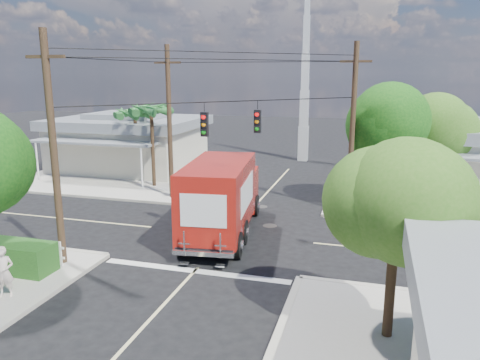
% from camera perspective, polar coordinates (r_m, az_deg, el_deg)
% --- Properties ---
extents(ground, '(120.00, 120.00, 0.00)m').
position_cam_1_polar(ground, '(22.15, -1.44, -6.68)').
color(ground, black).
rests_on(ground, ground).
extents(sidewalk_ne, '(14.12, 14.12, 0.14)m').
position_cam_1_polar(sidewalk_ne, '(31.97, 23.82, -1.50)').
color(sidewalk_ne, '#A9A499').
rests_on(sidewalk_ne, ground).
extents(sidewalk_nw, '(14.12, 14.12, 0.14)m').
position_cam_1_polar(sidewalk_nw, '(36.00, -12.85, 0.81)').
color(sidewalk_nw, '#A9A499').
rests_on(sidewalk_nw, ground).
extents(road_markings, '(32.00, 32.00, 0.01)m').
position_cam_1_polar(road_markings, '(20.83, -2.66, -7.97)').
color(road_markings, beige).
rests_on(road_markings, ground).
extents(building_ne, '(11.80, 10.20, 4.50)m').
position_cam_1_polar(building_ne, '(32.86, 26.73, 2.60)').
color(building_ne, beige).
rests_on(building_ne, sidewalk_ne).
extents(building_nw, '(10.80, 10.20, 4.30)m').
position_cam_1_polar(building_nw, '(37.53, -13.36, 4.61)').
color(building_nw, beige).
rests_on(building_nw, sidewalk_nw).
extents(radio_tower, '(0.80, 0.80, 17.00)m').
position_cam_1_polar(radio_tower, '(40.35, 7.89, 10.28)').
color(radio_tower, silver).
rests_on(radio_tower, ground).
extents(tree_ne_front, '(4.21, 4.14, 6.66)m').
position_cam_1_polar(tree_ne_front, '(26.80, 18.03, 6.60)').
color(tree_ne_front, '#422D1C').
rests_on(tree_ne_front, sidewalk_ne).
extents(tree_ne_back, '(3.77, 3.66, 5.82)m').
position_cam_1_polar(tree_ne_back, '(29.25, 22.95, 5.55)').
color(tree_ne_back, '#422D1C').
rests_on(tree_ne_back, sidewalk_ne).
extents(tree_se, '(3.67, 3.54, 5.62)m').
position_cam_1_polar(tree_se, '(13.12, 18.63, -2.75)').
color(tree_se, '#422D1C').
rests_on(tree_se, sidewalk_se).
extents(palm_nw_front, '(3.01, 3.08, 5.59)m').
position_cam_1_polar(palm_nw_front, '(30.76, -10.77, 8.26)').
color(palm_nw_front, '#422D1C').
rests_on(palm_nw_front, sidewalk_nw).
extents(palm_nw_back, '(3.01, 3.08, 5.19)m').
position_cam_1_polar(palm_nw_back, '(33.04, -12.71, 7.83)').
color(palm_nw_back, '#422D1C').
rests_on(palm_nw_back, sidewalk_nw).
extents(utility_poles, '(12.00, 10.68, 9.00)m').
position_cam_1_polar(utility_poles, '(23.06, -4.08, 6.03)').
color(utility_poles, '#473321').
rests_on(utility_poles, ground).
extents(picket_fence, '(5.94, 0.06, 1.00)m').
position_cam_1_polar(picket_fence, '(21.17, -27.17, -7.15)').
color(picket_fence, silver).
rests_on(picket_fence, sidewalk_sw).
extents(vending_boxes, '(1.90, 0.50, 1.10)m').
position_cam_1_polar(vending_boxes, '(26.95, 15.96, -2.06)').
color(vending_boxes, '#A80C13').
rests_on(vending_boxes, sidewalk_ne).
extents(delivery_truck, '(3.53, 8.48, 3.57)m').
position_cam_1_polar(delivery_truck, '(21.71, -2.23, -2.07)').
color(delivery_truck, black).
rests_on(delivery_truck, ground).
extents(parked_car, '(5.58, 3.23, 1.46)m').
position_cam_1_polar(parked_car, '(24.07, 23.78, -4.36)').
color(parked_car, silver).
rests_on(parked_car, ground).
extents(pedestrian, '(0.74, 0.62, 1.73)m').
position_cam_1_polar(pedestrian, '(17.60, -26.83, -9.95)').
color(pedestrian, beige).
rests_on(pedestrian, sidewalk_sw).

